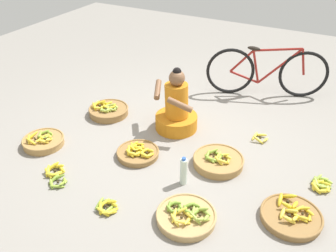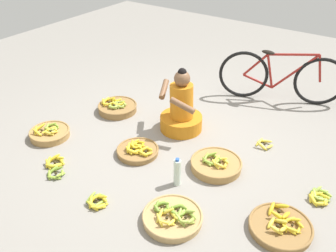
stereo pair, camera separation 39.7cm
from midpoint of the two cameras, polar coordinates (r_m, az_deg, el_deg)
ground_plane at (r=4.30m, az=4.16°, el=-2.87°), size 10.00×10.00×0.00m
vendor_woman_front at (r=4.45m, az=4.61°, el=2.34°), size 0.66×0.53×0.81m
bicycle_leaning at (r=5.36m, az=19.23°, el=7.15°), size 1.60×0.67×0.73m
banana_basket_back_left at (r=4.11m, az=-2.00°, el=-3.91°), size 0.48×0.48×0.14m
banana_basket_back_right at (r=3.35m, az=4.22°, el=-14.09°), size 0.54×0.54×0.14m
banana_basket_front_left at (r=3.48m, az=20.39°, el=-14.56°), size 0.55×0.55×0.14m
banana_basket_front_right at (r=4.55m, az=-15.62°, el=-1.12°), size 0.48×0.48×0.16m
banana_basket_mid_left at (r=4.94m, az=-5.66°, el=2.88°), size 0.52×0.52×0.17m
banana_basket_near_vendor at (r=3.96m, az=10.36°, el=-5.99°), size 0.55×0.55×0.16m
loose_bananas_back_center at (r=3.92m, az=25.25°, el=-10.00°), size 0.22×0.28×0.09m
loose_bananas_near_bicycle at (r=3.54m, az=-7.79°, el=-11.69°), size 0.23×0.22×0.09m
loose_bananas_front_center at (r=4.04m, az=-14.51°, el=-6.12°), size 0.38×0.34×0.10m
loose_bananas_mid_right at (r=4.44m, az=17.25°, el=-2.76°), size 0.19×0.19×0.10m
water_bottle at (r=3.65m, az=4.58°, el=-7.30°), size 0.07×0.07×0.32m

